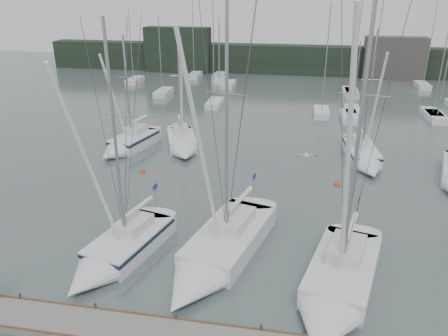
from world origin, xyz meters
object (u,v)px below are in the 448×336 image
object	(u,v)px
sailboat_near_left	(114,255)
sailboat_mid_a	(126,145)
sailboat_mid_d	(364,158)
buoy_b	(337,185)
sailboat_near_center	(213,259)
buoy_c	(143,172)
sailboat_mid_b	(183,145)
sailboat_near_right	(335,293)

from	to	relation	value
sailboat_near_left	sailboat_mid_a	size ratio (longest dim) A/B	1.24
sailboat_near_left	sailboat_mid_d	distance (m)	24.24
buoy_b	sailboat_near_left	bearing A→B (deg)	-134.64
sailboat_mid_d	sailboat_near_center	bearing A→B (deg)	-125.18
sailboat_mid_d	buoy_b	distance (m)	5.69
sailboat_near_left	sailboat_mid_d	xyz separation A→B (m)	(15.80, 18.39, -0.00)
sailboat_near_left	buoy_c	xyz separation A→B (m)	(-3.10, 13.11, -0.59)
sailboat_mid_b	sailboat_mid_d	world-z (taller)	sailboat_mid_d
sailboat_mid_a	sailboat_mid_b	xyz separation A→B (m)	(5.36, 0.96, -0.04)
sailboat_mid_a	sailboat_mid_d	bearing A→B (deg)	15.43
sailboat_near_left	sailboat_near_right	distance (m)	12.30
sailboat_near_center	sailboat_near_left	bearing A→B (deg)	-159.38
sailboat_near_center	buoy_c	distance (m)	15.23
buoy_b	buoy_c	world-z (taller)	buoy_b
sailboat_mid_a	buoy_c	xyz separation A→B (m)	(3.33, -4.64, -0.63)
sailboat_near_center	sailboat_mid_a	size ratio (longest dim) A/B	1.41
sailboat_mid_b	buoy_c	xyz separation A→B (m)	(-2.03, -5.61, -0.59)
buoy_c	sailboat_mid_d	bearing A→B (deg)	15.60
sailboat_near_left	sailboat_mid_b	distance (m)	18.75
sailboat_near_left	sailboat_near_center	xyz separation A→B (m)	(5.64, 0.65, -0.01)
sailboat_near_right	buoy_b	world-z (taller)	sailboat_near_right
sailboat_mid_a	buoy_c	world-z (taller)	sailboat_mid_a
sailboat_near_center	buoy_b	xyz separation A→B (m)	(7.56, 12.71, -0.58)
sailboat_mid_b	buoy_b	distance (m)	15.25
sailboat_near_right	buoy_c	bearing A→B (deg)	151.22
sailboat_mid_a	sailboat_mid_b	world-z (taller)	sailboat_mid_b
sailboat_near_right	buoy_b	bearing A→B (deg)	100.44
sailboat_near_left	sailboat_mid_a	distance (m)	18.88
sailboat_mid_b	sailboat_near_center	bearing A→B (deg)	-89.55
sailboat_near_right	buoy_c	xyz separation A→B (m)	(-15.34, 14.29, -0.61)
sailboat_mid_b	sailboat_mid_d	distance (m)	16.87
sailboat_mid_d	sailboat_mid_b	bearing A→B (deg)	173.50
sailboat_near_right	sailboat_mid_b	xyz separation A→B (m)	(-13.31, 19.89, -0.03)
sailboat_near_left	sailboat_mid_b	world-z (taller)	sailboat_near_left
sailboat_mid_a	buoy_b	xyz separation A→B (m)	(19.62, -4.40, -0.63)
sailboat_near_left	buoy_b	distance (m)	18.79
buoy_b	sailboat_mid_b	bearing A→B (deg)	159.40
sailboat_near_right	buoy_c	size ratio (longest dim) A/B	32.84
sailboat_mid_d	buoy_b	xyz separation A→B (m)	(-2.60, -5.03, -0.58)
sailboat_mid_d	buoy_b	bearing A→B (deg)	-122.74
sailboat_mid_b	buoy_c	distance (m)	5.99
sailboat_near_center	sailboat_mid_d	world-z (taller)	sailboat_near_center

